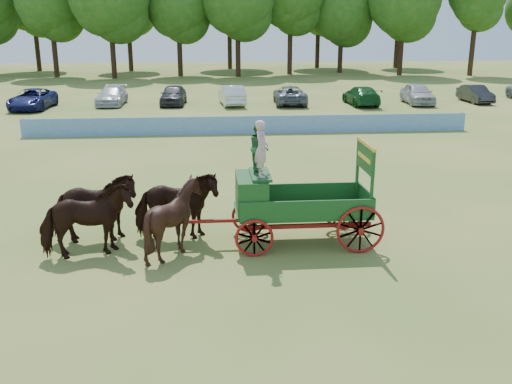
# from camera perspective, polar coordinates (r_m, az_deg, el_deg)

# --- Properties ---
(ground) EXTENTS (160.00, 160.00, 0.00)m
(ground) POSITION_cam_1_polar(r_m,az_deg,el_deg) (16.55, 7.63, -5.89)
(ground) COLOR #9B8746
(ground) RESTS_ON ground
(horse_lead_left) EXTENTS (2.70, 1.74, 2.11)m
(horse_lead_left) POSITION_cam_1_polar(r_m,az_deg,el_deg) (16.35, -16.60, -2.80)
(horse_lead_left) COLOR black
(horse_lead_left) RESTS_ON ground
(horse_lead_right) EXTENTS (2.62, 1.44, 2.11)m
(horse_lead_right) POSITION_cam_1_polar(r_m,az_deg,el_deg) (17.37, -15.91, -1.60)
(horse_lead_right) COLOR black
(horse_lead_right) RESTS_ON ground
(horse_wheel_left) EXTENTS (2.22, 2.06, 2.11)m
(horse_wheel_left) POSITION_cam_1_polar(r_m,az_deg,el_deg) (16.03, -8.17, -2.63)
(horse_wheel_left) COLOR black
(horse_wheel_left) RESTS_ON ground
(horse_wheel_right) EXTENTS (2.53, 1.22, 2.11)m
(horse_wheel_right) POSITION_cam_1_polar(r_m,az_deg,el_deg) (17.07, -7.98, -1.42)
(horse_wheel_right) COLOR black
(horse_wheel_right) RESTS_ON ground
(farm_dray) EXTENTS (6.00, 2.00, 3.74)m
(farm_dray) POSITION_cam_1_polar(r_m,az_deg,el_deg) (16.50, 2.25, -0.02)
(farm_dray) COLOR maroon
(farm_dray) RESTS_ON ground
(sponsor_banner) EXTENTS (26.00, 0.08, 1.05)m
(sponsor_banner) POSITION_cam_1_polar(r_m,az_deg,el_deg) (33.50, -0.63, 6.72)
(sponsor_banner) COLOR #2162B3
(sponsor_banner) RESTS_ON ground
(parked_cars) EXTENTS (52.21, 6.94, 1.64)m
(parked_cars) POSITION_cam_1_polar(r_m,az_deg,el_deg) (45.49, -0.67, 9.63)
(parked_cars) COLOR silver
(parked_cars) RESTS_ON ground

